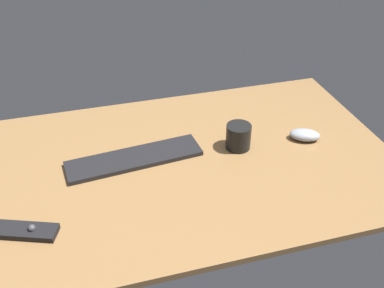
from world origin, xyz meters
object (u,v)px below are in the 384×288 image
Objects in this scene: keyboard at (134,158)px; computer_mouse at (305,135)px; media_remote at (24,231)px; coffee_mug at (238,137)px.

computer_mouse is at bearing -9.41° from keyboard.
media_remote is 2.18× the size of coffee_mug.
keyboard is 40.54cm from media_remote.
keyboard is 34.39cm from coffee_mug.
keyboard is at bearing 176.47° from coffee_mug.
computer_mouse is 1.21× the size of coffee_mug.
computer_mouse is at bearing 33.23° from media_remote.
coffee_mug is at bearing -159.51° from computer_mouse.
coffee_mug is (67.08, 21.55, 3.27)cm from media_remote.
keyboard is at bearing -158.97° from computer_mouse.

